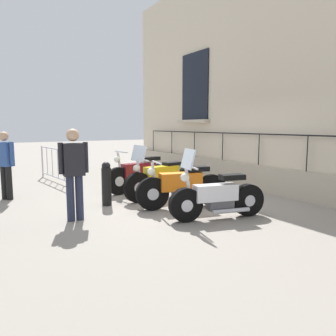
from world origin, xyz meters
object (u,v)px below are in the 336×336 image
motorcycle_maroon (140,175)px  pedestrian_standing (5,162)px  bollard (106,184)px  pedestrian_walking (74,169)px  motorcycle_orange (182,187)px  motorcycle_yellow (162,179)px  motorcycle_white (217,197)px  crowd_barrier (55,164)px

motorcycle_maroon → pedestrian_standing: (3.08, -0.79, 0.44)m
bollard → pedestrian_walking: bearing=41.1°
motorcycle_orange → pedestrian_walking: 2.25m
pedestrian_standing → bollard: bearing=135.7°
motorcycle_orange → pedestrian_walking: size_ratio=1.19×
motorcycle_orange → pedestrian_walking: (2.18, -0.25, 0.50)m
motorcycle_yellow → pedestrian_walking: 2.46m
motorcycle_white → crowd_barrier: bearing=-73.8°
crowd_barrier → motorcycle_maroon: bearing=120.4°
motorcycle_white → pedestrian_standing: size_ratio=1.18×
bollard → pedestrian_standing: pedestrian_standing is taller
bollard → motorcycle_white: bearing=123.7°
motorcycle_yellow → pedestrian_walking: pedestrian_walking is taller
motorcycle_orange → motorcycle_white: motorcycle_white is taller
motorcycle_yellow → pedestrian_standing: pedestrian_standing is taller
motorcycle_orange → pedestrian_standing: (3.07, -2.79, 0.45)m
motorcycle_maroon → motorcycle_orange: (0.01, 2.00, -0.01)m
crowd_barrier → pedestrian_walking: 4.48m
motorcycle_orange → pedestrian_standing: size_ratio=1.25×
motorcycle_orange → bollard: 1.65m
pedestrian_standing → motorcycle_orange: bearing=137.7°
crowd_barrier → bollard: crowd_barrier is taller
motorcycle_maroon → motorcycle_white: 3.02m
motorcycle_yellow → pedestrian_standing: (3.18, -1.79, 0.43)m
crowd_barrier → motorcycle_white: bearing=106.2°
bollard → pedestrian_walking: size_ratio=0.57×
motorcycle_orange → crowd_barrier: crowd_barrier is taller
motorcycle_orange → bollard: motorcycle_orange is taller
motorcycle_maroon → pedestrian_standing: size_ratio=1.27×
motorcycle_maroon → motorcycle_orange: 2.00m
crowd_barrier → pedestrian_standing: pedestrian_standing is taller
motorcycle_white → crowd_barrier: size_ratio=0.75×
motorcycle_yellow → crowd_barrier: bearing=-65.6°
motorcycle_yellow → bollard: motorcycle_yellow is taller
motorcycle_orange → motorcycle_yellow: bearing=-95.9°
crowd_barrier → pedestrian_walking: size_ratio=1.50×
motorcycle_orange → bollard: size_ratio=2.08×
motorcycle_orange → crowd_barrier: 4.92m
motorcycle_yellow → pedestrian_standing: 3.67m
crowd_barrier → pedestrian_standing: bearing=51.1°
crowd_barrier → pedestrian_standing: size_ratio=1.58×
motorcycle_maroon → crowd_barrier: bearing=-59.6°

